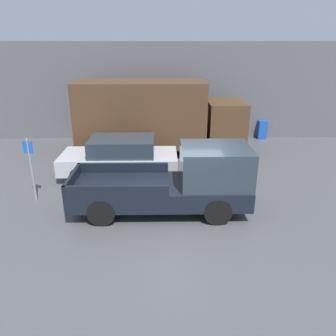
{
  "coord_description": "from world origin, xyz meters",
  "views": [
    {
      "loc": [
        -0.64,
        -8.98,
        5.0
      ],
      "look_at": [
        -0.47,
        1.26,
        1.05
      ],
      "focal_mm": 35.0,
      "sensor_mm": 36.0,
      "label": 1
    }
  ],
  "objects_px": {
    "delivery_truck": "(155,115)",
    "car": "(120,157)",
    "pickup_truck": "(179,182)",
    "parking_sign": "(31,166)",
    "newspaper_box": "(262,130)"
  },
  "relations": [
    {
      "from": "delivery_truck",
      "to": "newspaper_box",
      "type": "distance_m",
      "value": 6.37
    },
    {
      "from": "pickup_truck",
      "to": "delivery_truck",
      "type": "bearing_deg",
      "value": 98.35
    },
    {
      "from": "delivery_truck",
      "to": "car",
      "type": "bearing_deg",
      "value": -113.35
    },
    {
      "from": "car",
      "to": "delivery_truck",
      "type": "xyz_separation_m",
      "value": [
        1.31,
        3.03,
        1.0
      ]
    },
    {
      "from": "parking_sign",
      "to": "newspaper_box",
      "type": "relative_size",
      "value": 2.17
    },
    {
      "from": "pickup_truck",
      "to": "delivery_truck",
      "type": "xyz_separation_m",
      "value": [
        -0.87,
        5.93,
        0.82
      ]
    },
    {
      "from": "pickup_truck",
      "to": "parking_sign",
      "type": "distance_m",
      "value": 4.86
    },
    {
      "from": "pickup_truck",
      "to": "parking_sign",
      "type": "height_order",
      "value": "parking_sign"
    },
    {
      "from": "car",
      "to": "delivery_truck",
      "type": "relative_size",
      "value": 0.58
    },
    {
      "from": "pickup_truck",
      "to": "parking_sign",
      "type": "bearing_deg",
      "value": 171.06
    },
    {
      "from": "pickup_truck",
      "to": "newspaper_box",
      "type": "height_order",
      "value": "pickup_truck"
    },
    {
      "from": "pickup_truck",
      "to": "car",
      "type": "bearing_deg",
      "value": 126.85
    },
    {
      "from": "car",
      "to": "parking_sign",
      "type": "distance_m",
      "value": 3.41
    },
    {
      "from": "pickup_truck",
      "to": "parking_sign",
      "type": "xyz_separation_m",
      "value": [
        -4.79,
        0.75,
        0.25
      ]
    },
    {
      "from": "car",
      "to": "delivery_truck",
      "type": "distance_m",
      "value": 3.45
    }
  ]
}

